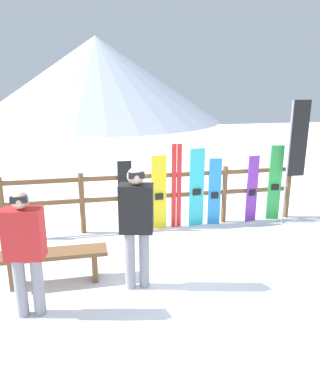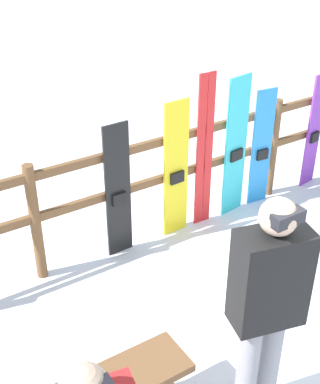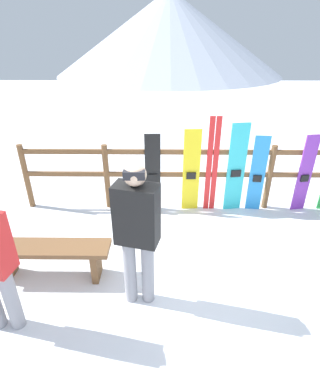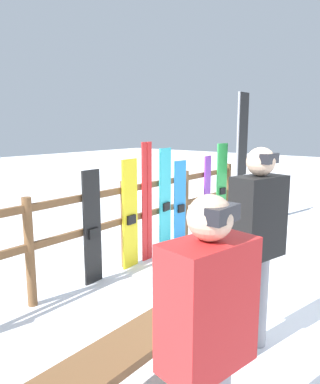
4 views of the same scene
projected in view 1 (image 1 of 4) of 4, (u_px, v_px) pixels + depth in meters
name	position (u px, v px, depth m)	size (l,w,h in m)	color
ground_plane	(184.00, 279.00, 5.51)	(40.00, 40.00, 0.00)	white
mountain_backdrop	(97.00, 79.00, 27.32)	(18.00, 18.00, 6.00)	#B2BCD1
fence	(156.00, 193.00, 7.31)	(5.79, 0.10, 1.18)	brown
bench	(54.00, 259.00, 5.33)	(1.51, 0.36, 0.49)	brown
person_black	(136.00, 220.00, 5.03)	(0.50, 0.35, 1.73)	gray
person_red	(25.00, 247.00, 4.42)	(0.49, 0.33, 1.60)	gray
snowboard_black_stripe	(125.00, 197.00, 7.13)	(0.27, 0.06, 1.39)	black
snowboard_yellow	(159.00, 193.00, 7.25)	(0.29, 0.07, 1.47)	yellow
ski_pair_red	(176.00, 186.00, 7.29)	(0.19, 0.02, 1.68)	red
snowboard_cyan	(197.00, 188.00, 7.39)	(0.31, 0.09, 1.57)	#2DBFCC
snowboard_blue	(215.00, 192.00, 7.49)	(0.25, 0.07, 1.36)	#288CE0
snowboard_purple	(252.00, 189.00, 7.65)	(0.25, 0.08, 1.38)	purple
snowboard_green	(275.00, 183.00, 7.72)	(0.27, 0.09, 1.58)	green
rental_flag	(295.00, 149.00, 7.33)	(0.40, 0.04, 2.47)	#99999E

